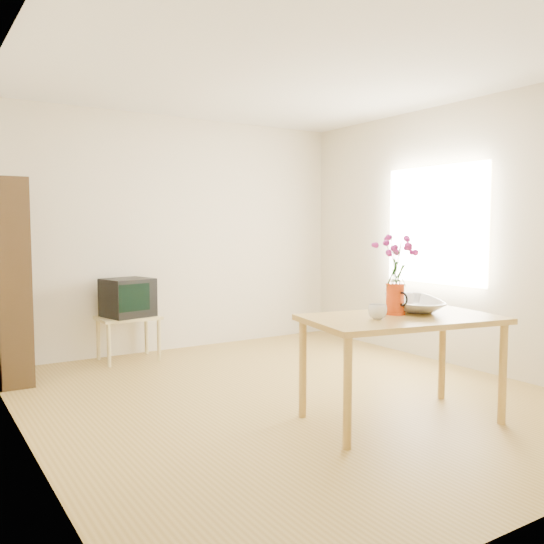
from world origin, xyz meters
TOP-DOWN VIEW (x-y plane):
  - room at (0.03, 0.00)m, footprint 4.50×4.50m
  - table at (0.33, -0.89)m, footprint 1.47×1.01m
  - tv_stand at (-0.70, 1.97)m, footprint 0.60×0.45m
  - bookshelf at (-1.85, 1.75)m, footprint 0.28×0.70m
  - pitcher at (0.36, -0.79)m, footprint 0.15×0.23m
  - flowers at (0.36, -0.79)m, footprint 0.26×0.26m
  - mug at (0.11, -0.88)m, footprint 0.18×0.18m
  - bowl at (0.67, -0.68)m, footprint 0.75×0.75m
  - teacup_a at (0.63, -0.68)m, footprint 0.09×0.09m
  - teacup_b at (0.71, -0.66)m, footprint 0.08×0.08m
  - television at (-0.70, 1.98)m, footprint 0.53×0.51m

SIDE VIEW (x-z plane):
  - tv_stand at x=-0.70m, z-range 0.16..0.62m
  - television at x=-0.70m, z-range 0.46..0.86m
  - table at x=0.33m, z-range 0.29..1.04m
  - mug at x=0.11m, z-range 0.75..0.85m
  - bookshelf at x=-1.85m, z-range -0.06..1.74m
  - pitcher at x=0.36m, z-range 0.74..0.97m
  - teacup_a at x=0.63m, z-range 0.92..0.98m
  - teacup_b at x=0.71m, z-range 0.92..0.99m
  - bowl at x=0.67m, z-range 0.75..1.26m
  - flowers at x=0.36m, z-range 0.97..1.34m
  - room at x=0.03m, z-range -0.95..3.55m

